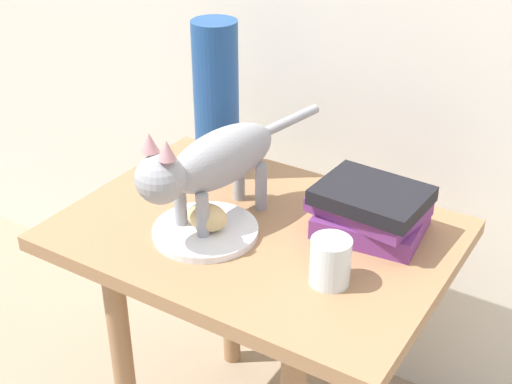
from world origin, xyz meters
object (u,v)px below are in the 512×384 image
object	(u,v)px
plate	(206,231)
cat	(211,163)
side_table	(256,268)
book_stack	(371,210)
bread_roll	(207,217)
green_vase	(216,99)
candle_jar	(330,264)

from	to	relation	value
plate	cat	distance (m)	0.13
side_table	cat	distance (m)	0.24
side_table	cat	xyz separation A→B (m)	(-0.08, -0.03, 0.23)
cat	book_stack	xyz separation A→B (m)	(0.27, 0.13, -0.08)
plate	bread_roll	world-z (taller)	bread_roll
book_stack	plate	bearing A→B (deg)	-146.49
side_table	book_stack	size ratio (longest dim) A/B	3.36
green_vase	candle_jar	xyz separation A→B (m)	(0.39, -0.24, -0.13)
side_table	plate	distance (m)	0.14
book_stack	green_vase	bearing A→B (deg)	171.62
green_vase	candle_jar	size ratio (longest dim) A/B	3.93
plate	green_vase	size ratio (longest dim) A/B	0.60
green_vase	candle_jar	distance (m)	0.48
candle_jar	book_stack	bearing A→B (deg)	92.54
bread_roll	green_vase	distance (m)	0.29
plate	green_vase	world-z (taller)	green_vase
book_stack	candle_jar	world-z (taller)	book_stack
bread_roll	book_stack	xyz separation A→B (m)	(0.25, 0.17, 0.01)
side_table	book_stack	bearing A→B (deg)	28.86
side_table	green_vase	xyz separation A→B (m)	(-0.20, 0.16, 0.26)
side_table	plate	xyz separation A→B (m)	(-0.07, -0.07, 0.10)
book_stack	candle_jar	xyz separation A→B (m)	(0.01, -0.18, -0.01)
plate	side_table	bearing A→B (deg)	43.82
cat	green_vase	world-z (taller)	green_vase
book_stack	green_vase	xyz separation A→B (m)	(-0.39, 0.06, 0.12)
plate	cat	size ratio (longest dim) A/B	0.42
book_stack	side_table	bearing A→B (deg)	-151.14
bread_roll	cat	world-z (taller)	cat
bread_roll	cat	size ratio (longest dim) A/B	0.17
plate	bread_roll	bearing A→B (deg)	3.00
side_table	bread_roll	bearing A→B (deg)	-134.10
candle_jar	green_vase	bearing A→B (deg)	148.79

